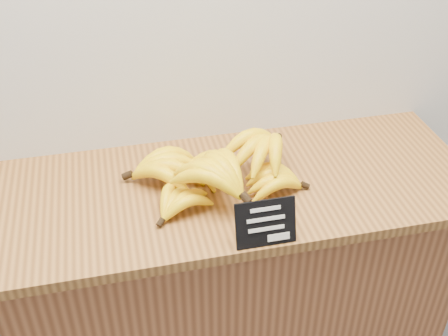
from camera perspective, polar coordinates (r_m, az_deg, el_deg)
counter at (r=1.86m, az=-0.35°, el=-13.58°), size 1.30×0.50×0.90m
counter_top at (r=1.54m, az=-0.41°, el=-2.13°), size 1.42×0.54×0.03m
chalkboard_sign at (r=1.32m, az=4.27°, el=-5.62°), size 0.15×0.04×0.11m
banana_pile at (r=1.48m, az=-0.82°, el=-0.13°), size 0.49×0.37×0.13m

